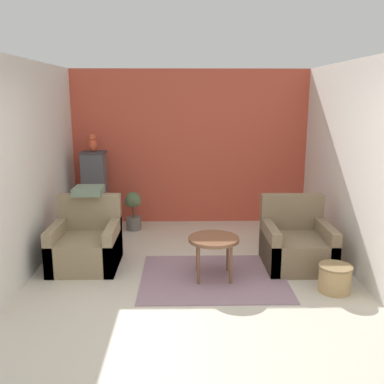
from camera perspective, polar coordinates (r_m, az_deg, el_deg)
ground_plane at (r=4.44m, az=0.44°, el=-16.55°), size 20.00×20.00×0.00m
wall_back_accent at (r=7.36m, az=-0.26°, el=5.95°), size 4.10×0.06×2.61m
wall_left at (r=5.96m, az=-19.85°, el=3.59°), size 0.06×3.40×2.61m
wall_right at (r=6.03m, az=19.61°, el=3.71°), size 0.06×3.40×2.61m
area_rug at (r=5.33m, az=2.86°, el=-11.30°), size 1.75×1.43×0.01m
coffee_table at (r=5.16m, az=2.91°, el=-6.68°), size 0.61×0.61×0.52m
armchair_left at (r=5.76m, az=-13.93°, el=-6.88°), size 0.83×0.84×0.89m
armchair_right at (r=5.76m, az=13.73°, el=-6.88°), size 0.83×0.84×0.89m
birdcage at (r=7.18m, az=-12.77°, el=-0.22°), size 0.55×0.55×1.30m
parrot at (r=7.05m, az=-13.10°, el=6.34°), size 0.13×0.24×0.29m
potted_plant at (r=7.11m, az=-7.85°, el=-2.22°), size 0.28×0.26×0.64m
wicker_basket at (r=5.18m, az=18.51°, el=-10.76°), size 0.37×0.37×0.31m
throw_pillow at (r=5.87m, az=-13.62°, el=0.19°), size 0.38×0.38×0.10m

